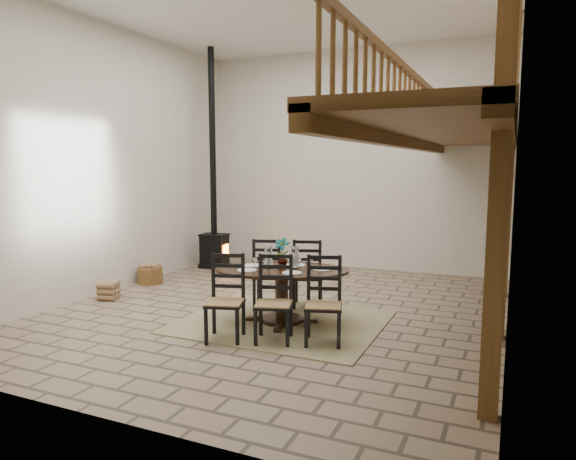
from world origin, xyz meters
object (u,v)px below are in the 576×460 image
at_px(dining_table, 281,296).
at_px(wood_stove, 214,219).
at_px(log_basket, 150,275).
at_px(log_stack, 109,290).

distance_m(dining_table, wood_stove, 4.68).
bearing_deg(log_basket, dining_table, -21.51).
xyz_separation_m(wood_stove, log_stack, (-0.21, -3.22, -0.98)).
distance_m(wood_stove, log_basket, 2.16).
relative_size(dining_table, log_basket, 5.18).
distance_m(dining_table, log_basket, 3.85).
distance_m(dining_table, log_stack, 3.45).
distance_m(log_basket, log_stack, 1.32).
bearing_deg(log_basket, log_stack, -84.39).
bearing_deg(log_stack, dining_table, -1.58).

